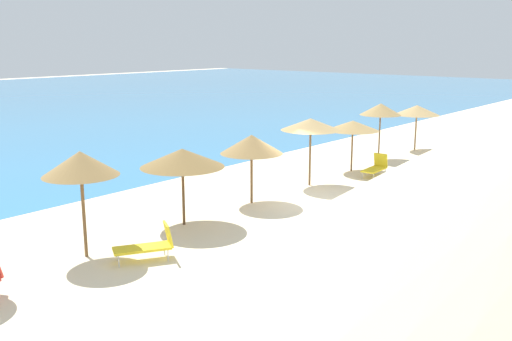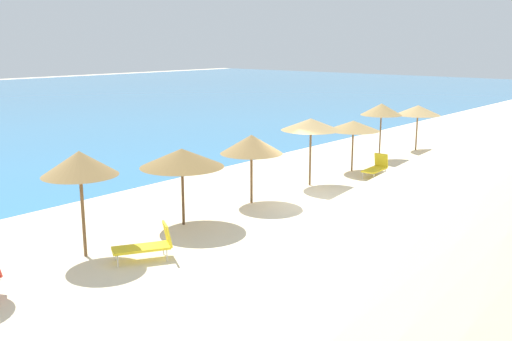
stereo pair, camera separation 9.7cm
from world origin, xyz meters
name	(u,v)px [view 2 (the right image)]	position (x,y,z in m)	size (l,w,h in m)	color
ground_plane	(304,201)	(0.00, 0.00, 0.00)	(160.00, 160.00, 0.00)	beige
beach_umbrella_1	(80,164)	(-8.53, 1.34, 2.62)	(2.06, 2.06, 2.97)	brown
beach_umbrella_2	(182,158)	(-4.83, 1.37, 2.21)	(2.69, 2.69, 2.51)	brown
beach_umbrella_3	(251,144)	(-1.44, 1.37, 2.20)	(2.28, 2.28, 2.54)	brown
beach_umbrella_4	(311,124)	(2.16, 1.28, 2.54)	(2.43, 2.43, 2.79)	brown
beach_umbrella_5	(353,126)	(5.62, 1.36, 2.10)	(2.39, 2.39, 2.34)	brown
beach_umbrella_6	(381,109)	(8.98, 1.77, 2.52)	(2.07, 2.07, 2.82)	brown
beach_umbrella_7	(418,110)	(12.50, 1.45, 2.19)	(2.42, 2.42, 2.46)	brown
lounge_chair_0	(376,167)	(5.45, 0.01, 0.40)	(1.50, 0.72, 0.95)	yellow
lounge_chair_2	(148,245)	(-7.59, -0.21, 0.44)	(1.67, 1.32, 1.00)	yellow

